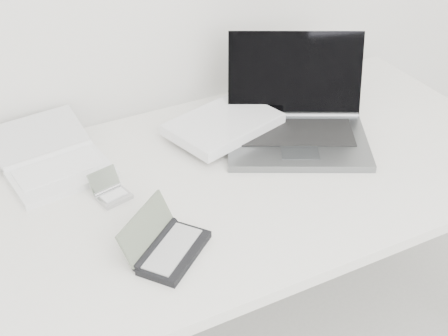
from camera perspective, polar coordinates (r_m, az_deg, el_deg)
name	(u,v)px	position (r m, az deg, el deg)	size (l,w,h in m)	color
desk	(227,191)	(1.61, 0.29, -2.10)	(1.60, 0.80, 0.73)	white
laptop_large	(269,123)	(1.73, 4.15, 4.15)	(0.59, 0.48, 0.25)	slate
netbook_open_white	(54,163)	(1.66, -15.27, 0.47)	(0.28, 0.34, 0.07)	white
pda_silver	(111,192)	(1.54, -10.30, -2.19)	(0.09, 0.10, 0.06)	#BCBCC0
palmtop_charcoal	(166,246)	(1.36, -5.29, -7.14)	(0.22, 0.21, 0.09)	black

